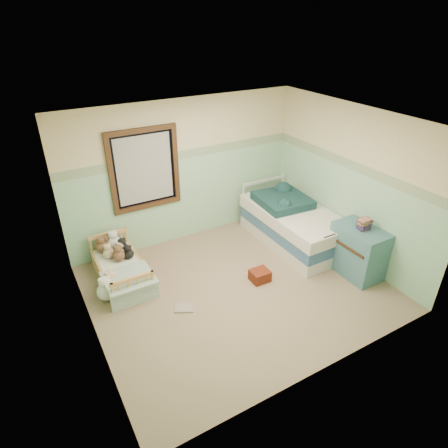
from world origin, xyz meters
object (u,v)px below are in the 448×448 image
floor_book (184,308)px  twin_bed_frame (292,237)px  plush_floor_cream (106,292)px  red_pillow (260,276)px  plush_floor_tan (112,285)px  dresser (358,251)px  toddler_bed_frame (123,275)px

floor_book → twin_bed_frame: bearing=43.4°
plush_floor_cream → red_pillow: (2.19, -0.74, -0.04)m
plush_floor_cream → floor_book: size_ratio=1.02×
plush_floor_tan → red_pillow: 2.23m
floor_book → red_pillow: bearing=28.7°
dresser → red_pillow: (-1.44, 0.58, -0.32)m
twin_bed_frame → dresser: (0.29, -1.23, 0.30)m
plush_floor_tan → floor_book: (0.77, -0.85, -0.12)m
dresser → red_pillow: size_ratio=2.84×
plush_floor_cream → dresser: 3.87m
dresser → twin_bed_frame: bearing=103.2°
plush_floor_cream → plush_floor_tan: bearing=41.8°
dresser → red_pillow: bearing=158.2°
plush_floor_tan → red_pillow: bearing=-22.2°
plush_floor_cream → dresser: (3.63, -1.31, 0.27)m
plush_floor_tan → dresser: (3.51, -1.42, 0.27)m
plush_floor_tan → twin_bed_frame: (3.22, -0.19, -0.02)m
red_pillow → plush_floor_tan: bearing=157.8°
toddler_bed_frame → floor_book: toddler_bed_frame is taller
toddler_bed_frame → dresser: (3.30, -1.65, 0.32)m
twin_bed_frame → red_pillow: twin_bed_frame is taller
toddler_bed_frame → twin_bed_frame: 3.04m
toddler_bed_frame → twin_bed_frame: (3.01, -0.42, 0.03)m
plush_floor_cream → plush_floor_tan: plush_floor_cream is taller
floor_book → plush_floor_cream: bearing=168.5°
dresser → plush_floor_tan: bearing=158.0°
plush_floor_tan → dresser: bearing=-22.0°
dresser → floor_book: 2.82m
plush_floor_cream → red_pillow: bearing=-18.6°
plush_floor_cream → floor_book: plush_floor_cream is taller
twin_bed_frame → floor_book: 2.54m
plush_floor_tan → twin_bed_frame: 3.23m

